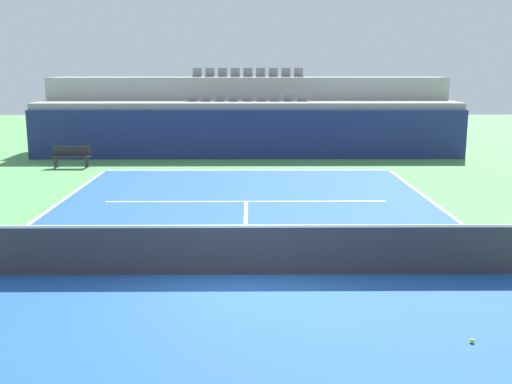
{
  "coord_description": "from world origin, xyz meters",
  "views": [
    {
      "loc": [
        0.14,
        -10.96,
        3.86
      ],
      "look_at": [
        0.25,
        2.0,
        1.2
      ],
      "focal_mm": 42.47,
      "sensor_mm": 36.0,
      "label": 1
    }
  ],
  "objects": [
    {
      "name": "court_surface",
      "position": [
        0.0,
        0.0,
        0.01
      ],
      "size": [
        11.0,
        24.0,
        0.01
      ],
      "primitive_type": "cube",
      "color": "#1E4C99",
      "rests_on": "ground_plane"
    },
    {
      "name": "seating_row_upper",
      "position": [
        0.0,
        18.85,
        3.55
      ],
      "size": [
        5.36,
        0.44,
        0.44
      ],
      "color": "slate",
      "rests_on": "stands_tier_upper"
    },
    {
      "name": "stands_tier_upper",
      "position": [
        0.0,
        18.75,
        1.71
      ],
      "size": [
        18.83,
        2.4,
        3.42
      ],
      "primitive_type": "cube",
      "color": "#9E9E99",
      "rests_on": "ground_plane"
    },
    {
      "name": "ground_plane",
      "position": [
        0.0,
        0.0,
        0.0
      ],
      "size": [
        80.0,
        80.0,
        0.0
      ],
      "primitive_type": "plane",
      "color": "#4C8C4C"
    },
    {
      "name": "back_wall",
      "position": [
        0.0,
        15.0,
        1.05
      ],
      "size": [
        18.83,
        0.3,
        2.1
      ],
      "primitive_type": "cube",
      "color": "navy",
      "rests_on": "ground_plane"
    },
    {
      "name": "tennis_net",
      "position": [
        0.0,
        0.0,
        0.51
      ],
      "size": [
        11.08,
        0.08,
        1.07
      ],
      "color": "black",
      "rests_on": "court_surface"
    },
    {
      "name": "seating_row_lower",
      "position": [
        0.0,
        16.45,
        2.5
      ],
      "size": [
        5.36,
        0.44,
        0.44
      ],
      "color": "slate",
      "rests_on": "stands_tier_lower"
    },
    {
      "name": "baseline_far",
      "position": [
        0.0,
        11.95,
        0.01
      ],
      "size": [
        11.0,
        0.1,
        0.0
      ],
      "primitive_type": "cube",
      "color": "white",
      "rests_on": "court_surface"
    },
    {
      "name": "tennis_ball_1",
      "position": [
        3.29,
        -2.96,
        0.04
      ],
      "size": [
        0.07,
        0.07,
        0.07
      ],
      "primitive_type": "sphere",
      "color": "#CCE033",
      "rests_on": "court_surface"
    },
    {
      "name": "centre_service_line",
      "position": [
        0.0,
        3.2,
        0.01
      ],
      "size": [
        0.1,
        6.4,
        0.0
      ],
      "primitive_type": "cube",
      "color": "white",
      "rests_on": "court_surface"
    },
    {
      "name": "stands_tier_lower",
      "position": [
        0.0,
        16.35,
        1.19
      ],
      "size": [
        18.83,
        2.4,
        2.38
      ],
      "primitive_type": "cube",
      "color": "#9E9E99",
      "rests_on": "ground_plane"
    },
    {
      "name": "player_bench",
      "position": [
        -6.93,
        12.67,
        0.51
      ],
      "size": [
        1.5,
        0.4,
        0.85
      ],
      "color": "#232328",
      "rests_on": "ground_plane"
    },
    {
      "name": "service_line_far",
      "position": [
        0.0,
        6.4,
        0.01
      ],
      "size": [
        8.26,
        0.1,
        0.0
      ],
      "primitive_type": "cube",
      "color": "white",
      "rests_on": "court_surface"
    }
  ]
}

